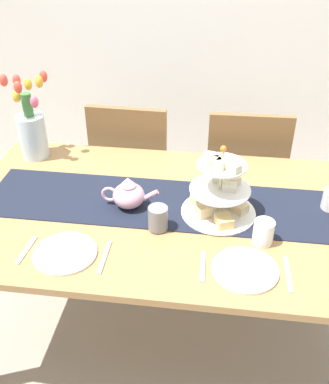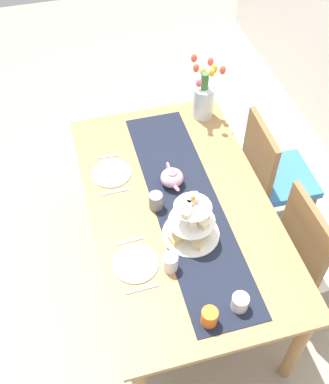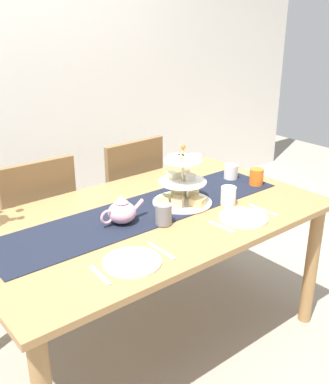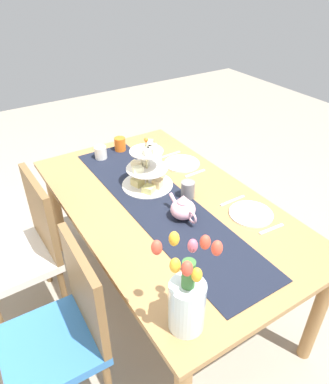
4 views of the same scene
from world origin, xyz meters
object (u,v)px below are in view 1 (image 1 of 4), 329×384
(fork_left, at_px, (26,250))
(knife_right, at_px, (288,274))
(teapot, at_px, (128,194))
(mug_white_text, at_px, (263,232))
(dining_table, at_px, (168,228))
(knife_left, at_px, (105,257))
(tiered_cake_stand, at_px, (219,194))
(chair_left, at_px, (133,166))
(fork_right, at_px, (203,266))
(dinner_plate_left, at_px, (65,253))
(chair_right, at_px, (244,173))
(mug_grey, at_px, (158,218))
(dinner_plate_right, at_px, (245,270))
(tulip_vase, at_px, (32,129))

(fork_left, xyz_separation_m, knife_right, (0.93, 0.00, 0.00))
(teapot, distance_m, mug_white_text, 0.56)
(dining_table, distance_m, knife_left, 0.38)
(dining_table, distance_m, fork_left, 0.58)
(tiered_cake_stand, xyz_separation_m, mug_white_text, (0.17, -0.16, -0.05))
(chair_left, xyz_separation_m, fork_left, (-0.19, -1.04, 0.24))
(fork_right, bearing_deg, fork_left, 180.00)
(dining_table, bearing_deg, dinner_plate_left, -136.06)
(chair_right, distance_m, dinner_plate_left, 1.26)
(teapot, bearing_deg, fork_left, -134.67)
(tiered_cake_stand, relative_size, mug_grey, 3.20)
(chair_left, bearing_deg, fork_right, -66.44)
(chair_left, bearing_deg, dinner_plate_right, -60.07)
(dinner_plate_left, xyz_separation_m, knife_left, (0.14, 0.00, -0.00))
(chair_left, bearing_deg, teapot, -79.86)
(fork_right, height_order, mug_white_text, mug_white_text)
(chair_left, distance_m, dinner_plate_right, 1.22)
(knife_right, bearing_deg, mug_white_text, 116.70)
(dining_table, height_order, fork_left, fork_left)
(knife_right, xyz_separation_m, mug_grey, (-0.47, 0.19, 0.05))
(tiered_cake_stand, height_order, knife_right, tiered_cake_stand)
(dining_table, distance_m, tulip_vase, 0.82)
(knife_left, bearing_deg, mug_grey, 48.89)
(chair_right, relative_size, dinner_plate_right, 3.96)
(dining_table, distance_m, dinner_plate_right, 0.45)
(knife_left, xyz_separation_m, fork_right, (0.35, 0.00, 0.00))
(dinner_plate_left, bearing_deg, chair_left, 87.75)
(chair_left, relative_size, fork_left, 6.07)
(dinner_plate_right, bearing_deg, tiered_cake_stand, 108.01)
(dinner_plate_right, xyz_separation_m, mug_white_text, (0.06, 0.16, 0.04))
(chair_left, bearing_deg, mug_grey, -72.44)
(knife_left, relative_size, mug_white_text, 1.79)
(chair_right, bearing_deg, tulip_vase, -160.76)
(chair_left, xyz_separation_m, mug_grey, (0.27, -0.85, 0.29))
(dining_table, xyz_separation_m, fork_right, (0.16, -0.32, 0.10))
(chair_left, distance_m, chair_right, 0.63)
(dinner_plate_left, distance_m, mug_grey, 0.37)
(tulip_vase, bearing_deg, dining_table, -27.27)
(dinner_plate_right, relative_size, mug_grey, 2.42)
(tulip_vase, bearing_deg, fork_right, -38.25)
(chair_left, xyz_separation_m, tiered_cake_stand, (0.49, -0.72, 0.33))
(tiered_cake_stand, relative_size, knife_left, 1.79)
(fork_left, distance_m, fork_right, 0.64)
(fork_left, height_order, fork_right, same)
(tiered_cake_stand, relative_size, knife_right, 1.79)
(dinner_plate_right, relative_size, fork_right, 1.53)
(tiered_cake_stand, relative_size, fork_left, 2.03)
(tiered_cake_stand, distance_m, fork_right, 0.33)
(dining_table, bearing_deg, tiered_cake_stand, -0.29)
(knife_right, height_order, mug_white_text, mug_white_text)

